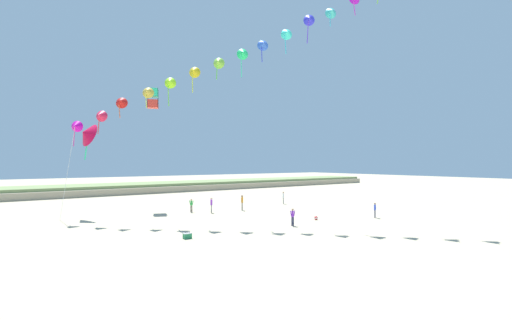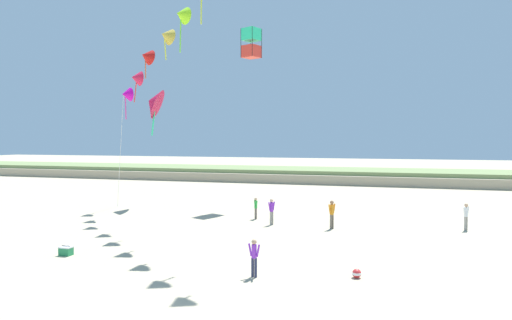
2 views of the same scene
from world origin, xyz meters
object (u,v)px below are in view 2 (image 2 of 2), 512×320
Objects in this scene: person_far_center at (254,255)px; beach_ball at (357,273)px; person_mid_center at (256,207)px; person_far_left at (466,215)px; large_kite_low_lead at (153,103)px; person_near_right at (272,210)px; beach_cooler at (66,251)px; person_near_left at (332,212)px; large_kite_mid_trail at (251,43)px.

beach_ball is (3.93, 1.05, -0.70)m from person_far_center.
person_far_left is (13.26, -0.07, 0.08)m from person_mid_center.
large_kite_low_lead is at bearing 129.49° from person_far_center.
person_near_right is at bearing -171.87° from person_far_left.
beach_ball is at bearing -58.56° from person_near_right.
beach_cooler is 1.59× the size of beach_ball.
person_near_left is 0.74× the size of large_kite_mid_trail.
person_far_center is at bearing -50.51° from large_kite_low_lead.
beach_ball is at bearing -116.05° from person_far_left.
person_far_left is at bearing 52.78° from person_far_center.
person_near_right reaches higher than beach_cooler.
large_kite_low_lead is at bearing 138.57° from beach_ball.
person_far_left is (11.69, 1.67, -0.04)m from person_near_right.
large_kite_mid_trail reaches higher than beach_cooler.
large_kite_mid_trail is at bearing 133.08° from person_near_left.
person_mid_center reaches higher than beach_cooler.
large_kite_low_lead is (-23.24, 3.98, 7.56)m from person_far_left.
beach_cooler is at bearing -116.08° from person_mid_center.
person_mid_center is at bearing 123.24° from beach_ball.
beach_ball is (2.17, -9.65, -0.83)m from person_near_left.
person_mid_center is at bearing 132.15° from person_near_right.
large_kite_mid_trail is at bearing 78.76° from beach_cooler.
beach_ball is at bearing -41.43° from large_kite_low_lead.
beach_ball is (9.85, -17.86, -13.18)m from large_kite_mid_trail.
beach_cooler is (-9.53, 0.74, -0.67)m from person_far_center.
person_far_center is at bearing -164.98° from beach_ball.
large_kite_low_lead is (-13.67, 16.58, 7.62)m from person_far_center.
person_far_left is at bearing 13.67° from person_near_left.
person_near_right reaches higher than person_far_left.
person_mid_center is 13.91m from beach_ball.
person_near_right reaches higher than beach_ball.
person_far_center reaches higher than beach_ball.
person_mid_center is 0.62× the size of large_kite_mid_trail.
person_mid_center is at bearing -70.31° from large_kite_mid_trail.
person_far_left is 0.69× the size of large_kite_mid_trail.
large_kite_mid_trail is at bearing 109.69° from person_mid_center.
person_near_left is at bearing -3.45° from person_near_right.
large_kite_mid_trail reaches higher than person_far_left.
large_kite_low_lead is 18.35m from beach_cooler.
person_far_center is at bearing -73.78° from person_mid_center.
person_mid_center is 13.30m from beach_cooler.
large_kite_low_lead is at bearing 159.13° from person_near_left.
beach_ball is at bearing -61.12° from large_kite_mid_trail.
beach_ball is (13.46, 0.31, -0.03)m from beach_cooler.
person_mid_center is 2.57× the size of beach_cooler.
person_near_left reaches higher than beach_ball.
person_far_left is at bearing -22.14° from large_kite_mid_trail.
person_near_left is 4.85× the size of beach_ball.
person_far_left is at bearing 31.84° from beach_cooler.
person_near_left is 3.88m from person_near_right.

